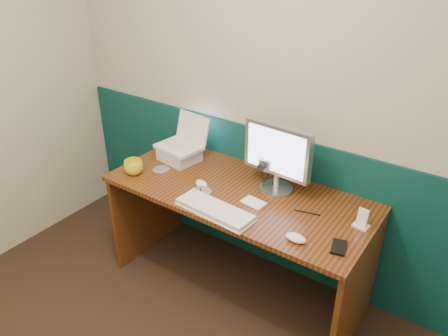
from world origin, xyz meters
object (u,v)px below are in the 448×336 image
Objects in this scene: desk at (237,241)px; monitor at (278,158)px; keyboard at (215,210)px; mug at (133,167)px; laptop at (178,133)px; camcorder at (267,174)px.

desk is 0.63m from monitor.
keyboard is (0.02, -0.26, 0.39)m from desk.
keyboard is 3.81× the size of mug.
camcorder is (0.66, 0.03, -0.11)m from laptop.
laptop is 0.72m from monitor.
desk is 0.81m from mug.
laptop is 0.62× the size of keyboard.
keyboard is at bearing -107.72° from monitor.
monitor reaches higher than keyboard.
monitor is 3.55× the size of mug.
keyboard is at bearing -4.86° from mug.
laptop is 2.35× the size of mug.
camcorder is at bearing 23.53° from mug.
desk is 13.47× the size of mug.
mug is at bearing -101.74° from laptop.
monitor is at bearing 22.30° from mug.
monitor is at bearing 10.84° from laptop.
monitor is 0.47m from keyboard.
mug is at bearing -153.62° from monitor.
laptop is at bearing 150.73° from keyboard.
keyboard reaches higher than desk.
keyboard is 2.49× the size of camcorder.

